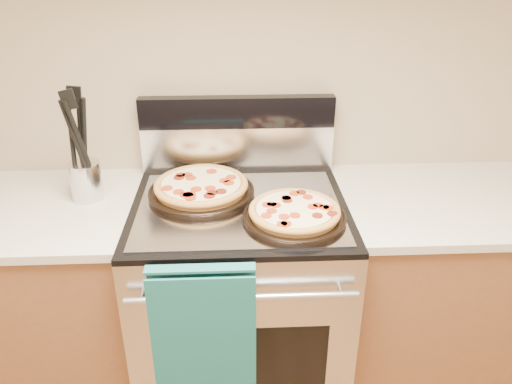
{
  "coord_description": "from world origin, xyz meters",
  "views": [
    {
      "loc": [
        -0.02,
        0.09,
        1.75
      ],
      "look_at": [
        0.05,
        1.55,
        1.01
      ],
      "focal_mm": 35.0,
      "sensor_mm": 36.0,
      "label": 1
    }
  ],
  "objects_px": {
    "range_body": "(241,308)",
    "pepperoni_pizza_front": "(294,213)",
    "utensil_crock": "(86,181)",
    "pepperoni_pizza_back": "(201,188)"
  },
  "relations": [
    {
      "from": "range_body",
      "to": "pepperoni_pizza_front",
      "type": "bearing_deg",
      "value": -35.84
    },
    {
      "from": "pepperoni_pizza_front",
      "to": "utensil_crock",
      "type": "height_order",
      "value": "utensil_crock"
    },
    {
      "from": "range_body",
      "to": "pepperoni_pizza_back",
      "type": "distance_m",
      "value": 0.52
    },
    {
      "from": "range_body",
      "to": "pepperoni_pizza_front",
      "type": "xyz_separation_m",
      "value": [
        0.18,
        -0.13,
        0.5
      ]
    },
    {
      "from": "range_body",
      "to": "utensil_crock",
      "type": "distance_m",
      "value": 0.77
    },
    {
      "from": "pepperoni_pizza_front",
      "to": "pepperoni_pizza_back",
      "type": "bearing_deg",
      "value": 147.75
    },
    {
      "from": "range_body",
      "to": "pepperoni_pizza_back",
      "type": "bearing_deg",
      "value": 152.93
    },
    {
      "from": "pepperoni_pizza_back",
      "to": "pepperoni_pizza_front",
      "type": "xyz_separation_m",
      "value": [
        0.32,
        -0.2,
        -0.0
      ]
    },
    {
      "from": "range_body",
      "to": "utensil_crock",
      "type": "height_order",
      "value": "utensil_crock"
    },
    {
      "from": "pepperoni_pizza_front",
      "to": "utensil_crock",
      "type": "relative_size",
      "value": 2.39
    }
  ]
}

